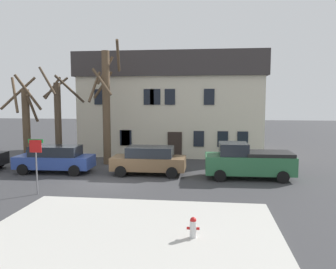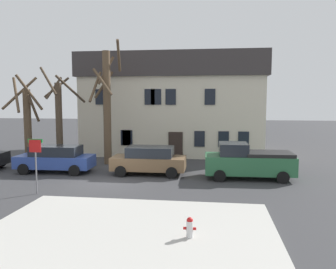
# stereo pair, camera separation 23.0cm
# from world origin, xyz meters

# --- Properties ---
(ground_plane) EXTENTS (120.00, 120.00, 0.00)m
(ground_plane) POSITION_xyz_m (0.00, 0.00, 0.00)
(ground_plane) COLOR #38383A
(sidewalk_slab) EXTENTS (10.09, 8.11, 0.12)m
(sidewalk_slab) POSITION_xyz_m (3.13, -7.35, 0.06)
(sidewalk_slab) COLOR #B7B5AD
(sidewalk_slab) RESTS_ON ground_plane
(building_main) EXTENTS (15.17, 8.94, 8.33)m
(building_main) POSITION_xyz_m (2.47, 12.39, 4.23)
(building_main) COLOR beige
(building_main) RESTS_ON ground_plane
(tree_bare_near) EXTENTS (2.79, 2.76, 6.35)m
(tree_bare_near) POSITION_xyz_m (-7.59, 5.34, 3.17)
(tree_bare_near) COLOR brown
(tree_bare_near) RESTS_ON ground_plane
(tree_bare_mid) EXTENTS (3.08, 3.07, 6.90)m
(tree_bare_mid) POSITION_xyz_m (-5.15, 5.45, 3.35)
(tree_bare_mid) COLOR #4C3D2D
(tree_bare_mid) RESTS_ON ground_plane
(tree_bare_far) EXTENTS (2.21, 1.98, 8.66)m
(tree_bare_far) POSITION_xyz_m (-1.57, 5.51, 4.35)
(tree_bare_far) COLOR brown
(tree_bare_far) RESTS_ON ground_plane
(car_blue_wagon) EXTENTS (4.83, 2.16, 1.70)m
(car_blue_wagon) POSITION_xyz_m (-3.96, 2.24, 0.89)
(car_blue_wagon) COLOR #2D4799
(car_blue_wagon) RESTS_ON ground_plane
(car_brown_wagon) EXTENTS (4.51, 2.13, 1.73)m
(car_brown_wagon) POSITION_xyz_m (2.05, 2.41, 0.90)
(car_brown_wagon) COLOR brown
(car_brown_wagon) RESTS_ON ground_plane
(pickup_truck_green) EXTENTS (5.12, 2.42, 2.08)m
(pickup_truck_green) POSITION_xyz_m (7.98, 2.10, 1.01)
(pickup_truck_green) COLOR #2D6B42
(pickup_truck_green) RESTS_ON ground_plane
(fire_hydrant) EXTENTS (0.42, 0.22, 0.68)m
(fire_hydrant) POSITION_xyz_m (5.23, -7.28, 0.47)
(fire_hydrant) COLOR silver
(fire_hydrant) RESTS_ON sidewalk_slab
(street_sign_pole) EXTENTS (0.76, 0.07, 2.71)m
(street_sign_pole) POSITION_xyz_m (-2.58, -2.66, 1.90)
(street_sign_pole) COLOR slate
(street_sign_pole) RESTS_ON ground_plane
(bicycle_leaning) EXTENTS (1.71, 0.46, 1.03)m
(bicycle_leaning) POSITION_xyz_m (-6.96, 4.44, 0.37)
(bicycle_leaning) COLOR black
(bicycle_leaning) RESTS_ON ground_plane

